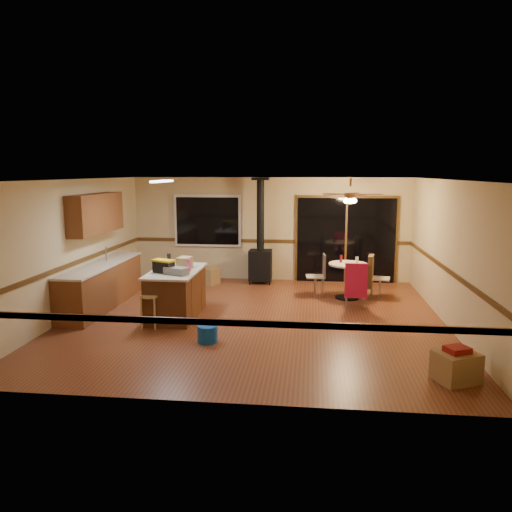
# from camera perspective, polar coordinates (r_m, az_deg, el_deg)

# --- Properties ---
(floor) EXTENTS (7.00, 7.00, 0.00)m
(floor) POSITION_cam_1_polar(r_m,az_deg,el_deg) (9.49, -0.20, -7.16)
(floor) COLOR brown
(floor) RESTS_ON ground
(ceiling) EXTENTS (7.00, 7.00, 0.00)m
(ceiling) POSITION_cam_1_polar(r_m,az_deg,el_deg) (9.09, -0.21, 8.73)
(ceiling) COLOR silver
(ceiling) RESTS_ON ground
(wall_back) EXTENTS (7.00, 0.00, 7.00)m
(wall_back) POSITION_cam_1_polar(r_m,az_deg,el_deg) (12.65, 1.62, 3.08)
(wall_back) COLOR tan
(wall_back) RESTS_ON ground
(wall_front) EXTENTS (7.00, 0.00, 7.00)m
(wall_front) POSITION_cam_1_polar(r_m,az_deg,el_deg) (5.81, -4.20, -4.79)
(wall_front) COLOR tan
(wall_front) RESTS_ON ground
(wall_left) EXTENTS (0.00, 7.00, 7.00)m
(wall_left) POSITION_cam_1_polar(r_m,az_deg,el_deg) (10.21, -20.12, 0.92)
(wall_left) COLOR tan
(wall_left) RESTS_ON ground
(wall_right) EXTENTS (0.00, 7.00, 7.00)m
(wall_right) POSITION_cam_1_polar(r_m,az_deg,el_deg) (9.46, 21.34, 0.20)
(wall_right) COLOR tan
(wall_right) RESTS_ON ground
(chair_rail) EXTENTS (7.00, 7.00, 0.08)m
(chair_rail) POSITION_cam_1_polar(r_m,az_deg,el_deg) (9.25, -0.21, -1.22)
(chair_rail) COLOR #4C3013
(chair_rail) RESTS_ON ground
(window) EXTENTS (1.72, 0.10, 1.32)m
(window) POSITION_cam_1_polar(r_m,az_deg,el_deg) (12.82, -5.56, 4.02)
(window) COLOR black
(window) RESTS_ON ground
(sliding_door) EXTENTS (2.52, 0.10, 2.10)m
(sliding_door) POSITION_cam_1_polar(r_m,az_deg,el_deg) (12.62, 10.23, 1.77)
(sliding_door) COLOR black
(sliding_door) RESTS_ON ground
(lower_cabinets) EXTENTS (0.60, 3.00, 0.86)m
(lower_cabinets) POSITION_cam_1_polar(r_m,az_deg,el_deg) (10.68, -17.22, -3.31)
(lower_cabinets) COLOR brown
(lower_cabinets) RESTS_ON ground
(countertop) EXTENTS (0.64, 3.04, 0.04)m
(countertop) POSITION_cam_1_polar(r_m,az_deg,el_deg) (10.60, -17.34, -0.94)
(countertop) COLOR beige
(countertop) RESTS_ON lower_cabinets
(upper_cabinets) EXTENTS (0.35, 2.00, 0.80)m
(upper_cabinets) POSITION_cam_1_polar(r_m,az_deg,el_deg) (10.70, -17.80, 4.65)
(upper_cabinets) COLOR brown
(upper_cabinets) RESTS_ON ground
(kitchen_island) EXTENTS (0.88, 1.68, 0.90)m
(kitchen_island) POSITION_cam_1_polar(r_m,az_deg,el_deg) (9.66, -9.11, -4.21)
(kitchen_island) COLOR #4D2913
(kitchen_island) RESTS_ON ground
(wood_stove) EXTENTS (0.55, 0.50, 2.52)m
(wood_stove) POSITION_cam_1_polar(r_m,az_deg,el_deg) (12.31, 0.50, 0.22)
(wood_stove) COLOR black
(wood_stove) RESTS_ON ground
(ceiling_fan) EXTENTS (0.24, 0.24, 0.55)m
(ceiling_fan) POSITION_cam_1_polar(r_m,az_deg,el_deg) (10.81, 10.72, 6.66)
(ceiling_fan) COLOR brown
(ceiling_fan) RESTS_ON ceiling
(fluorescent_strip) EXTENTS (0.10, 1.20, 0.04)m
(fluorescent_strip) POSITION_cam_1_polar(r_m,az_deg,el_deg) (9.75, -10.68, 8.39)
(fluorescent_strip) COLOR white
(fluorescent_strip) RESTS_ON ceiling
(toolbox_grey) EXTENTS (0.48, 0.38, 0.13)m
(toolbox_grey) POSITION_cam_1_polar(r_m,az_deg,el_deg) (9.15, -9.09, -1.69)
(toolbox_grey) COLOR slate
(toolbox_grey) RESTS_ON kitchen_island
(toolbox_black) EXTENTS (0.43, 0.34, 0.21)m
(toolbox_black) POSITION_cam_1_polar(r_m,az_deg,el_deg) (9.35, -10.50, -1.25)
(toolbox_black) COLOR black
(toolbox_black) RESTS_ON kitchen_island
(toolbox_yellow_lid) EXTENTS (0.47, 0.37, 0.03)m
(toolbox_yellow_lid) POSITION_cam_1_polar(r_m,az_deg,el_deg) (9.32, -10.52, -0.51)
(toolbox_yellow_lid) COLOR gold
(toolbox_yellow_lid) RESTS_ON toolbox_black
(box_on_island) EXTENTS (0.27, 0.35, 0.21)m
(box_on_island) POSITION_cam_1_polar(r_m,az_deg,el_deg) (9.74, -8.17, -0.74)
(box_on_island) COLOR olive
(box_on_island) RESTS_ON kitchen_island
(bottle_dark) EXTENTS (0.09, 0.09, 0.26)m
(bottle_dark) POSITION_cam_1_polar(r_m,az_deg,el_deg) (9.94, -9.92, -0.45)
(bottle_dark) COLOR black
(bottle_dark) RESTS_ON kitchen_island
(bottle_pink) EXTENTS (0.08, 0.08, 0.23)m
(bottle_pink) POSITION_cam_1_polar(r_m,az_deg,el_deg) (9.41, -7.67, -1.04)
(bottle_pink) COLOR #D84C8C
(bottle_pink) RESTS_ON kitchen_island
(bottle_white) EXTENTS (0.07, 0.07, 0.20)m
(bottle_white) POSITION_cam_1_polar(r_m,az_deg,el_deg) (9.84, -8.03, -0.67)
(bottle_white) COLOR white
(bottle_white) RESTS_ON kitchen_island
(bar_stool) EXTENTS (0.38, 0.38, 0.60)m
(bar_stool) POSITION_cam_1_polar(r_m,az_deg,el_deg) (9.07, -12.01, -6.19)
(bar_stool) COLOR tan
(bar_stool) RESTS_ON floor
(blue_bucket) EXTENTS (0.43, 0.43, 0.27)m
(blue_bucket) POSITION_cam_1_polar(r_m,az_deg,el_deg) (8.25, -5.55, -8.84)
(blue_bucket) COLOR #0C4BAC
(blue_bucket) RESTS_ON floor
(dining_table) EXTENTS (0.84, 0.84, 0.78)m
(dining_table) POSITION_cam_1_polar(r_m,az_deg,el_deg) (11.03, 10.45, -2.11)
(dining_table) COLOR black
(dining_table) RESTS_ON ground
(glass_red) EXTENTS (0.08, 0.08, 0.16)m
(glass_red) POSITION_cam_1_polar(r_m,az_deg,el_deg) (11.05, 9.69, -0.30)
(glass_red) COLOR #590C14
(glass_red) RESTS_ON dining_table
(glass_cream) EXTENTS (0.07, 0.07, 0.16)m
(glass_cream) POSITION_cam_1_polar(r_m,az_deg,el_deg) (10.93, 11.46, -0.49)
(glass_cream) COLOR beige
(glass_cream) RESTS_ON dining_table
(chair_left) EXTENTS (0.44, 0.43, 0.51)m
(chair_left) POSITION_cam_1_polar(r_m,az_deg,el_deg) (11.09, 7.35, -1.64)
(chair_left) COLOR tan
(chair_left) RESTS_ON ground
(chair_near) EXTENTS (0.44, 0.47, 0.70)m
(chair_near) POSITION_cam_1_polar(r_m,az_deg,el_deg) (10.16, 11.35, -2.75)
(chair_near) COLOR tan
(chair_near) RESTS_ON ground
(chair_right) EXTENTS (0.53, 0.50, 0.70)m
(chair_right) POSITION_cam_1_polar(r_m,az_deg,el_deg) (11.15, 13.10, -1.72)
(chair_right) COLOR tan
(chair_right) RESTS_ON ground
(box_under_window) EXTENTS (0.63, 0.58, 0.41)m
(box_under_window) POSITION_cam_1_polar(r_m,az_deg,el_deg) (12.36, -5.61, -2.26)
(box_under_window) COLOR olive
(box_under_window) RESTS_ON floor
(box_corner_a) EXTENTS (0.66, 0.62, 0.40)m
(box_corner_a) POSITION_cam_1_polar(r_m,az_deg,el_deg) (7.24, 21.91, -11.67)
(box_corner_a) COLOR olive
(box_corner_a) RESTS_ON floor
(box_corner_b) EXTENTS (0.47, 0.43, 0.32)m
(box_corner_b) POSITION_cam_1_polar(r_m,az_deg,el_deg) (7.48, 22.35, -11.35)
(box_corner_b) COLOR olive
(box_corner_b) RESTS_ON floor
(box_small_red) EXTENTS (0.37, 0.35, 0.08)m
(box_small_red) POSITION_cam_1_polar(r_m,az_deg,el_deg) (7.16, 22.03, -9.89)
(box_small_red) COLOR maroon
(box_small_red) RESTS_ON box_corner_a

